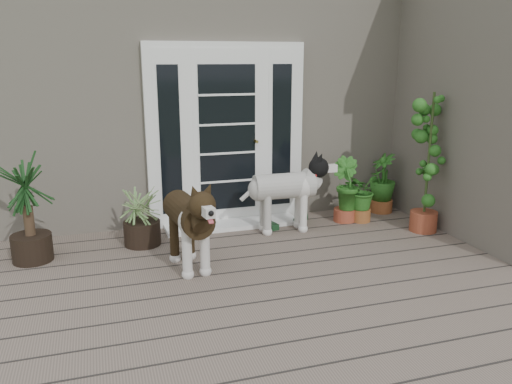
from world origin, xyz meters
name	(u,v)px	position (x,y,z in m)	size (l,w,h in m)	color
deck	(314,300)	(0.00, 0.40, 0.06)	(6.20, 4.60, 0.12)	#6B5B4C
house_main	(206,94)	(0.00, 4.65, 1.55)	(7.40, 4.00, 3.10)	#665E54
house_wing	(511,106)	(2.90, 1.50, 1.55)	(1.60, 2.40, 3.10)	#665E54
door_unit	(227,135)	(-0.20, 2.60, 1.19)	(1.90, 0.14, 2.15)	white
door_step	(232,224)	(-0.20, 2.40, 0.14)	(1.60, 0.40, 0.05)	white
brindle_dog	(188,229)	(-0.92, 1.29, 0.52)	(0.41, 0.96, 0.80)	#312211
white_dog	(284,198)	(0.33, 2.05, 0.52)	(0.41, 0.95, 0.79)	white
spider_plant	(141,213)	(-1.29, 2.08, 0.47)	(0.66, 0.66, 0.70)	#97B26D
yucca	(28,209)	(-2.38, 1.94, 0.66)	(0.74, 0.74, 1.08)	#113411
herb_a	(362,199)	(1.38, 2.11, 0.40)	(0.45, 0.45, 0.57)	#164D17
herb_b	(345,198)	(1.19, 2.17, 0.41)	(0.39, 0.39, 0.58)	#235C1A
herb_c	(382,188)	(1.83, 2.40, 0.44)	(0.41, 0.41, 0.64)	#19591A
sapling	(429,161)	(1.90, 1.56, 0.95)	(0.49, 0.49, 1.67)	#285D1A
clog_left	(270,224)	(0.22, 2.20, 0.16)	(0.14, 0.29, 0.09)	#15361B
clog_right	(301,218)	(0.66, 2.30, 0.17)	(0.15, 0.32, 0.10)	#14331A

